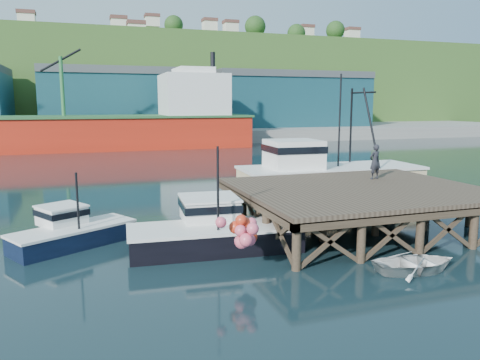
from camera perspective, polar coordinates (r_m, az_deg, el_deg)
name	(u,v)px	position (r m, az deg, el deg)	size (l,w,h in m)	color
ground	(258,237)	(22.57, 2.16, -6.96)	(300.00, 300.00, 0.00)	black
wharf	(361,191)	(24.41, 14.52, -1.33)	(12.00, 10.00, 2.62)	brown
far_quay	(126,132)	(90.74, -13.74, 5.70)	(160.00, 40.00, 2.00)	gray
warehouse_mid	(127,102)	(85.60, -13.59, 9.19)	(28.00, 16.00, 9.00)	#194755
warehouse_right	(284,102)	(93.21, 5.35, 9.40)	(30.00, 16.00, 9.00)	#194755
cargo_ship	(76,126)	(68.32, -19.32, 6.28)	(55.50, 10.00, 13.75)	red
hillside	(113,84)	(120.59, -15.20, 11.24)	(220.00, 50.00, 22.00)	#2D511E
boat_navy	(70,230)	(22.48, -19.98, -5.79)	(5.69, 4.40, 3.39)	black
boat_black	(214,229)	(20.72, -3.23, -6.04)	(7.65, 6.41, 4.61)	black
trawler	(327,173)	(32.10, 10.56, 0.88)	(12.50, 4.92, 8.26)	beige
dinghy	(416,263)	(19.23, 20.66, -9.45)	(2.34, 3.27, 0.68)	silver
dockworker	(375,162)	(27.23, 16.11, 2.14)	(0.71, 0.47, 1.94)	black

